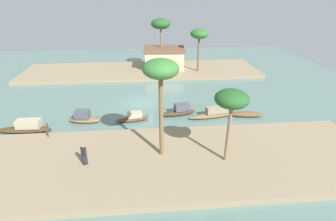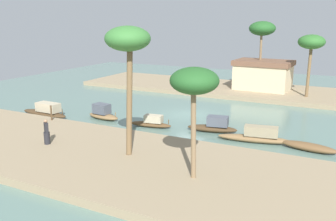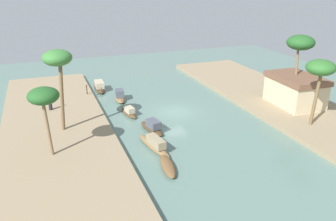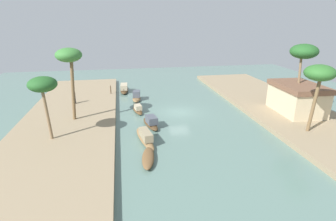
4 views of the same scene
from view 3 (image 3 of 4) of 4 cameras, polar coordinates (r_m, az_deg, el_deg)
name	(u,v)px [view 3 (image 3 of 4)]	position (r m, az deg, el deg)	size (l,w,h in m)	color
river_water	(175,112)	(38.70, 1.17, -0.27)	(63.75, 63.75, 0.00)	slate
riverbank_left	(55,127)	(36.17, -18.29, -2.60)	(37.79, 10.30, 0.48)	#937F60
riverbank_right	(270,97)	(44.84, 16.75, 2.21)	(37.79, 10.30, 0.48)	#937F60
sampan_downstream_large	(99,86)	(47.20, -11.42, 3.97)	(5.27, 1.46, 1.30)	#47331E
sampan_upstream_small	(120,96)	(42.64, -8.04, 2.34)	(3.38, 1.51, 1.36)	brown
sampan_midstream	(168,166)	(27.52, -0.06, -9.23)	(3.81, 1.52, 0.54)	brown
sampan_with_red_awning	(152,127)	(33.75, -2.67, -2.77)	(4.04, 1.77, 1.28)	#47331E
sampan_open_hull	(155,144)	(30.39, -2.26, -5.68)	(5.40, 1.83, 1.22)	brown
sampan_foreground	(129,112)	(37.98, -6.57, -0.23)	(3.63, 1.42, 1.02)	brown
person_on_near_bank	(50,104)	(40.00, -19.10, 1.03)	(0.55, 0.55, 1.70)	#232328
mooring_post	(87,89)	(44.20, -13.43, 3.45)	(0.14, 0.14, 1.24)	#4C3823
palm_tree_left_near	(57,61)	(32.65, -18.00, 7.94)	(2.68, 2.68, 7.78)	brown
palm_tree_left_far	(43,97)	(28.34, -20.10, 2.10)	(2.46, 2.46, 5.86)	#7F6647
palm_tree_right_tall	(301,43)	(41.08, 21.28, 10.40)	(3.05, 3.05, 7.92)	#7F6647
palm_tree_right_short	(321,69)	(35.63, 24.15, 6.35)	(2.77, 2.77, 6.59)	brown
riverside_building	(295,90)	(41.73, 20.46, 3.22)	(6.70, 4.76, 3.43)	beige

